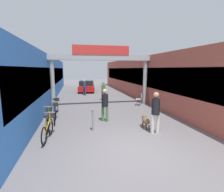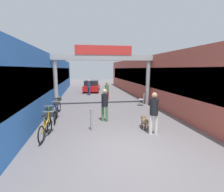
% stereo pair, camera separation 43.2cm
% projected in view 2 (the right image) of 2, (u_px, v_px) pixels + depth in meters
% --- Properties ---
extents(ground_plane, '(80.00, 80.00, 0.00)m').
position_uv_depth(ground_plane, '(129.00, 151.00, 5.82)').
color(ground_plane, slate).
extents(storefront_left, '(3.00, 26.00, 3.70)m').
position_uv_depth(storefront_left, '(42.00, 78.00, 15.44)').
color(storefront_left, blue).
rests_on(storefront_left, ground_plane).
extents(storefront_right, '(3.00, 26.00, 3.70)m').
position_uv_depth(storefront_right, '(151.00, 77.00, 17.07)').
color(storefront_right, '#B25142').
rests_on(storefront_right, ground_plane).
extents(arcade_sign_gateway, '(7.40, 0.47, 4.29)m').
position_uv_depth(arcade_sign_gateway, '(104.00, 64.00, 12.37)').
color(arcade_sign_gateway, '#B2B2B2').
rests_on(arcade_sign_gateway, ground_plane).
extents(pedestrian_with_dog, '(0.38, 0.35, 1.75)m').
position_uv_depth(pedestrian_with_dog, '(154.00, 110.00, 7.17)').
color(pedestrian_with_dog, silver).
rests_on(pedestrian_with_dog, ground_plane).
extents(pedestrian_companion, '(0.48, 0.48, 1.69)m').
position_uv_depth(pedestrian_companion, '(105.00, 103.00, 8.94)').
color(pedestrian_companion, '#4C7F47').
rests_on(pedestrian_companion, ground_plane).
extents(pedestrian_carrying_crate, '(0.45, 0.45, 1.57)m').
position_uv_depth(pedestrian_carrying_crate, '(107.00, 90.00, 15.15)').
color(pedestrian_carrying_crate, '#99332D').
rests_on(pedestrian_carrying_crate, ground_plane).
extents(pedestrian_elderly_walking, '(0.46, 0.46, 1.60)m').
position_uv_depth(pedestrian_elderly_walking, '(89.00, 86.00, 17.91)').
color(pedestrian_elderly_walking, navy).
rests_on(pedestrian_elderly_walking, ground_plane).
extents(dog_on_leash, '(0.37, 0.78, 0.56)m').
position_uv_depth(dog_on_leash, '(145.00, 121.00, 7.93)').
color(dog_on_leash, brown).
rests_on(dog_on_leash, ground_plane).
extents(bicycle_orange_nearest, '(0.46, 1.69, 0.98)m').
position_uv_depth(bicycle_orange_nearest, '(46.00, 127.00, 6.91)').
color(bicycle_orange_nearest, black).
rests_on(bicycle_orange_nearest, ground_plane).
extents(bicycle_green_second, '(0.46, 1.69, 0.98)m').
position_uv_depth(bicycle_green_second, '(48.00, 119.00, 8.02)').
color(bicycle_green_second, black).
rests_on(bicycle_green_second, ground_plane).
extents(bicycle_blue_third, '(0.46, 1.69, 0.98)m').
position_uv_depth(bicycle_blue_third, '(56.00, 112.00, 9.15)').
color(bicycle_blue_third, black).
rests_on(bicycle_blue_third, ground_plane).
extents(bicycle_black_farthest, '(0.46, 1.68, 0.98)m').
position_uv_depth(bicycle_black_farthest, '(57.00, 106.00, 10.62)').
color(bicycle_black_farthest, black).
rests_on(bicycle_black_farthest, ground_plane).
extents(bollard_post_metal, '(0.10, 0.10, 1.00)m').
position_uv_depth(bollard_post_metal, '(91.00, 119.00, 7.68)').
color(bollard_post_metal, gray).
rests_on(bollard_post_metal, ground_plane).
extents(cafe_chair_aluminium_nearer, '(0.53, 0.53, 0.89)m').
position_uv_depth(cafe_chair_aluminium_nearer, '(143.00, 99.00, 12.79)').
color(cafe_chair_aluminium_nearer, gray).
rests_on(cafe_chair_aluminium_nearer, ground_plane).
extents(parked_car_red, '(2.22, 4.18, 1.33)m').
position_uv_depth(parked_car_red, '(92.00, 86.00, 20.84)').
color(parked_car_red, red).
rests_on(parked_car_red, ground_plane).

